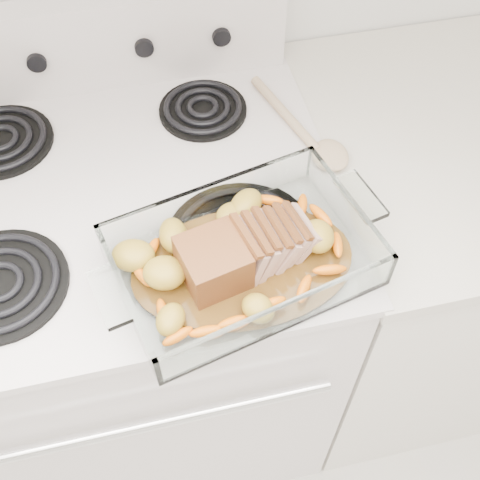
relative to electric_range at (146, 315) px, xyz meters
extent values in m
cube|color=silver|center=(0.00, 0.00, -0.02)|extent=(0.76, 0.65, 0.92)
cube|color=black|center=(0.00, -0.32, -0.03)|extent=(0.65, 0.02, 0.55)
cylinder|color=silver|center=(0.00, -0.36, 0.26)|extent=(0.61, 0.02, 0.02)
cube|color=silver|center=(0.00, 0.00, 0.44)|extent=(0.78, 0.67, 0.02)
cube|color=silver|center=(0.00, 0.29, 0.54)|extent=(0.76, 0.06, 0.18)
cylinder|color=black|center=(-0.19, -0.16, 0.46)|extent=(0.21, 0.21, 0.01)
cylinder|color=black|center=(0.19, -0.16, 0.46)|extent=(0.25, 0.25, 0.01)
cylinder|color=black|center=(-0.19, 0.16, 0.46)|extent=(0.19, 0.19, 0.01)
cylinder|color=black|center=(0.19, 0.16, 0.46)|extent=(0.17, 0.17, 0.01)
cylinder|color=black|center=(-0.10, 0.26, 0.54)|extent=(0.04, 0.02, 0.04)
cylinder|color=black|center=(0.10, 0.26, 0.54)|extent=(0.04, 0.02, 0.04)
cylinder|color=black|center=(0.25, 0.26, 0.54)|extent=(0.04, 0.02, 0.04)
cube|color=white|center=(0.66, 0.00, -0.03)|extent=(0.55, 0.65, 0.90)
cube|color=beige|center=(0.66, 0.00, 0.43)|extent=(0.58, 0.68, 0.03)
cube|color=white|center=(0.18, -0.22, 0.47)|extent=(0.38, 0.25, 0.01)
cube|color=white|center=(0.18, -0.34, 0.50)|extent=(0.38, 0.01, 0.06)
cube|color=white|center=(0.18, -0.10, 0.50)|extent=(0.38, 0.01, 0.06)
cube|color=white|center=(0.00, -0.22, 0.50)|extent=(0.01, 0.25, 0.06)
cube|color=white|center=(0.37, -0.22, 0.50)|extent=(0.01, 0.25, 0.06)
cylinder|color=#503410|center=(0.18, -0.22, 0.47)|extent=(0.22, 0.22, 0.00)
cube|color=brown|center=(0.13, -0.22, 0.51)|extent=(0.09, 0.09, 0.08)
cube|color=tan|center=(0.19, -0.22, 0.51)|extent=(0.03, 0.09, 0.07)
cube|color=tan|center=(0.20, -0.22, 0.50)|extent=(0.04, 0.09, 0.07)
cube|color=tan|center=(0.22, -0.22, 0.50)|extent=(0.04, 0.09, 0.06)
cube|color=tan|center=(0.24, -0.22, 0.50)|extent=(0.04, 0.08, 0.06)
cube|color=tan|center=(0.26, -0.22, 0.50)|extent=(0.04, 0.08, 0.06)
cube|color=tan|center=(0.28, -0.22, 0.50)|extent=(0.05, 0.08, 0.05)
ellipsoid|color=orange|center=(0.05, -0.29, 0.48)|extent=(0.05, 0.02, 0.02)
ellipsoid|color=orange|center=(0.28, -0.29, 0.48)|extent=(0.05, 0.02, 0.02)
ellipsoid|color=orange|center=(0.32, -0.20, 0.48)|extent=(0.05, 0.02, 0.02)
ellipsoid|color=orange|center=(0.05, -0.18, 0.48)|extent=(0.05, 0.02, 0.02)
ellipsoid|color=olive|center=(0.05, -0.15, 0.49)|extent=(0.05, 0.05, 0.04)
ellipsoid|color=olive|center=(0.20, -0.14, 0.49)|extent=(0.05, 0.05, 0.04)
ellipsoid|color=olive|center=(0.29, -0.24, 0.49)|extent=(0.05, 0.05, 0.04)
cylinder|color=#C5B295|center=(0.34, 0.11, 0.46)|extent=(0.08, 0.22, 0.02)
ellipsoid|color=#C5B295|center=(0.39, -0.02, 0.46)|extent=(0.06, 0.08, 0.02)
camera|label=1|loc=(0.06, -0.72, 1.25)|focal=45.00mm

